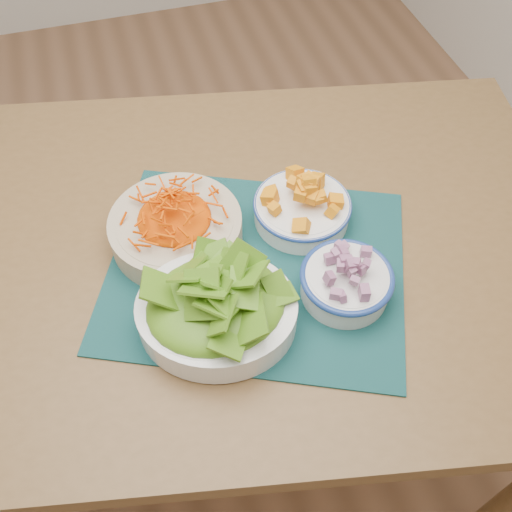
{
  "coord_description": "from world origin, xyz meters",
  "views": [
    {
      "loc": [
        0.21,
        -0.77,
        1.54
      ],
      "look_at": [
        0.38,
        -0.22,
        0.78
      ],
      "focal_mm": 40.0,
      "sensor_mm": 36.0,
      "label": 1
    }
  ],
  "objects": [
    {
      "name": "squash_bowl",
      "position": [
        0.49,
        -0.14,
        0.79
      ],
      "size": [
        0.2,
        0.2,
        0.09
      ],
      "rotation": [
        0.0,
        0.0,
        0.21
      ],
      "color": "white",
      "rests_on": "placemat"
    },
    {
      "name": "table",
      "position": [
        0.35,
        -0.15,
        0.66
      ],
      "size": [
        1.42,
        1.09,
        0.75
      ],
      "rotation": [
        0.0,
        0.0,
        -0.2
      ],
      "color": "brown",
      "rests_on": "ground"
    },
    {
      "name": "onion_bowl",
      "position": [
        0.5,
        -0.31,
        0.79
      ],
      "size": [
        0.18,
        0.18,
        0.08
      ],
      "rotation": [
        0.0,
        0.0,
        -0.26
      ],
      "color": "silver",
      "rests_on": "placemat"
    },
    {
      "name": "lettuce_bowl",
      "position": [
        0.29,
        -0.31,
        0.8
      ],
      "size": [
        0.3,
        0.28,
        0.11
      ],
      "rotation": [
        0.0,
        0.0,
        -0.3
      ],
      "color": "white",
      "rests_on": "placemat"
    },
    {
      "name": "ground",
      "position": [
        0.0,
        0.0,
        0.0
      ],
      "size": [
        4.0,
        4.0,
        0.0
      ],
      "primitive_type": "plane",
      "color": "#9A6B4A",
      "rests_on": "ground"
    },
    {
      "name": "carrot_bowl",
      "position": [
        0.26,
        -0.12,
        0.79
      ],
      "size": [
        0.3,
        0.3,
        0.08
      ],
      "rotation": [
        0.0,
        0.0,
        0.38
      ],
      "color": "#BFAE8E",
      "rests_on": "placemat"
    },
    {
      "name": "placemat",
      "position": [
        0.38,
        -0.22,
        0.75
      ],
      "size": [
        0.62,
        0.58,
        0.0
      ],
      "primitive_type": "cube",
      "rotation": [
        0.0,
        0.0,
        -0.42
      ],
      "color": "#092829",
      "rests_on": "table"
    }
  ]
}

